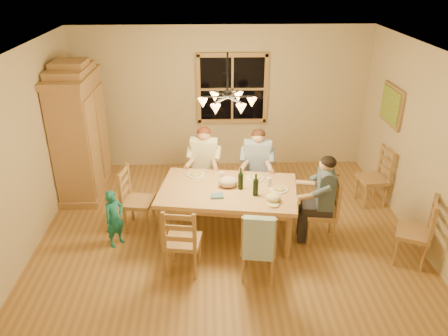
{
  "coord_description": "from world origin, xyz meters",
  "views": [
    {
      "loc": [
        -0.25,
        -5.48,
        3.75
      ],
      "look_at": [
        -0.04,
        0.1,
        1.06
      ],
      "focal_mm": 35.0,
      "sensor_mm": 36.0,
      "label": 1
    }
  ],
  "objects_px": {
    "adult_woman": "(204,156)",
    "wine_bottle_a": "(241,178)",
    "chair_spare_front": "(411,242)",
    "wine_bottle_b": "(256,185)",
    "adult_plaid_man": "(257,158)",
    "chair_far_right": "(256,188)",
    "chair_near_left": "(184,251)",
    "dining_table": "(228,194)",
    "adult_slate_man": "(324,189)",
    "chair_end_left": "(139,210)",
    "chair_near_right": "(258,256)",
    "chair_end_right": "(321,221)",
    "child": "(114,218)",
    "chandelier": "(227,101)",
    "armoire": "(80,135)",
    "chair_far_left": "(205,185)",
    "chair_spare_back": "(371,187)"
  },
  "relations": [
    {
      "from": "chandelier",
      "to": "chair_spare_front",
      "type": "distance_m",
      "value": 3.11
    },
    {
      "from": "adult_slate_man",
      "to": "child",
      "type": "distance_m",
      "value": 2.98
    },
    {
      "from": "chair_far_right",
      "to": "adult_slate_man",
      "type": "distance_m",
      "value": 1.44
    },
    {
      "from": "chair_spare_front",
      "to": "chair_spare_back",
      "type": "xyz_separation_m",
      "value": [
        0.0,
        1.57,
        0.0
      ]
    },
    {
      "from": "chair_near_left",
      "to": "adult_slate_man",
      "type": "bearing_deg",
      "value": 26.57
    },
    {
      "from": "wine_bottle_a",
      "to": "armoire",
      "type": "bearing_deg",
      "value": 150.83
    },
    {
      "from": "armoire",
      "to": "wine_bottle_a",
      "type": "height_order",
      "value": "armoire"
    },
    {
      "from": "chair_near_left",
      "to": "chair_spare_front",
      "type": "height_order",
      "value": "same"
    },
    {
      "from": "dining_table",
      "to": "chair_far_right",
      "type": "relative_size",
      "value": 2.13
    },
    {
      "from": "adult_woman",
      "to": "wine_bottle_a",
      "type": "height_order",
      "value": "adult_woman"
    },
    {
      "from": "chair_spare_front",
      "to": "chair_spare_back",
      "type": "bearing_deg",
      "value": 24.45
    },
    {
      "from": "wine_bottle_b",
      "to": "chair_spare_back",
      "type": "relative_size",
      "value": 0.33
    },
    {
      "from": "chair_end_left",
      "to": "chair_spare_front",
      "type": "distance_m",
      "value": 3.89
    },
    {
      "from": "chair_spare_front",
      "to": "wine_bottle_b",
      "type": "bearing_deg",
      "value": 99.51
    },
    {
      "from": "adult_plaid_man",
      "to": "wine_bottle_b",
      "type": "relative_size",
      "value": 2.65
    },
    {
      "from": "chandelier",
      "to": "chair_near_right",
      "type": "height_order",
      "value": "chandelier"
    },
    {
      "from": "chair_near_right",
      "to": "adult_slate_man",
      "type": "height_order",
      "value": "adult_slate_man"
    },
    {
      "from": "chair_far_left",
      "to": "chair_near_left",
      "type": "relative_size",
      "value": 1.0
    },
    {
      "from": "chair_far_right",
      "to": "child",
      "type": "distance_m",
      "value": 2.39
    },
    {
      "from": "adult_plaid_man",
      "to": "wine_bottle_b",
      "type": "distance_m",
      "value": 1.08
    },
    {
      "from": "chair_end_left",
      "to": "adult_slate_man",
      "type": "height_order",
      "value": "adult_slate_man"
    },
    {
      "from": "adult_plaid_man",
      "to": "chair_far_right",
      "type": "bearing_deg",
      "value": -171.44
    },
    {
      "from": "armoire",
      "to": "wine_bottle_b",
      "type": "xyz_separation_m",
      "value": [
        2.81,
        -1.66,
        -0.13
      ]
    },
    {
      "from": "armoire",
      "to": "dining_table",
      "type": "distance_m",
      "value": 2.86
    },
    {
      "from": "adult_woman",
      "to": "adult_plaid_man",
      "type": "xyz_separation_m",
      "value": [
        0.86,
        -0.13,
        0.0
      ]
    },
    {
      "from": "dining_table",
      "to": "chair_far_right",
      "type": "height_order",
      "value": "chair_far_right"
    },
    {
      "from": "chair_end_right",
      "to": "chair_near_right",
      "type": "bearing_deg",
      "value": 136.74
    },
    {
      "from": "adult_slate_man",
      "to": "wine_bottle_a",
      "type": "xyz_separation_m",
      "value": [
        -1.16,
        0.19,
        0.08
      ]
    },
    {
      "from": "dining_table",
      "to": "chair_spare_front",
      "type": "xyz_separation_m",
      "value": [
        2.43,
        -0.76,
        -0.36
      ]
    },
    {
      "from": "dining_table",
      "to": "chair_end_left",
      "type": "bearing_deg",
      "value": 171.44
    },
    {
      "from": "armoire",
      "to": "chair_near_left",
      "type": "relative_size",
      "value": 2.32
    },
    {
      "from": "armoire",
      "to": "child",
      "type": "distance_m",
      "value": 1.96
    },
    {
      "from": "chair_end_left",
      "to": "adult_woman",
      "type": "relative_size",
      "value": 1.13
    },
    {
      "from": "child",
      "to": "chair_end_right",
      "type": "bearing_deg",
      "value": -49.42
    },
    {
      "from": "chair_far_right",
      "to": "wine_bottle_a",
      "type": "distance_m",
      "value": 1.12
    },
    {
      "from": "armoire",
      "to": "chair_near_left",
      "type": "height_order",
      "value": "armoire"
    },
    {
      "from": "adult_plaid_man",
      "to": "wine_bottle_a",
      "type": "relative_size",
      "value": 2.65
    },
    {
      "from": "chair_far_left",
      "to": "chair_end_right",
      "type": "bearing_deg",
      "value": 153.43
    },
    {
      "from": "chandelier",
      "to": "armoire",
      "type": "distance_m",
      "value": 3.02
    },
    {
      "from": "chair_far_left",
      "to": "chair_end_right",
      "type": "distance_m",
      "value": 2.06
    },
    {
      "from": "chair_spare_front",
      "to": "chair_far_left",
      "type": "bearing_deg",
      "value": 82.34
    },
    {
      "from": "dining_table",
      "to": "chair_spare_front",
      "type": "bearing_deg",
      "value": -17.37
    },
    {
      "from": "armoire",
      "to": "child",
      "type": "bearing_deg",
      "value": -63.85
    },
    {
      "from": "adult_slate_man",
      "to": "chair_near_right",
      "type": "bearing_deg",
      "value": 136.74
    },
    {
      "from": "chair_far_left",
      "to": "adult_slate_man",
      "type": "relative_size",
      "value": 1.13
    },
    {
      "from": "chair_near_right",
      "to": "chair_end_right",
      "type": "relative_size",
      "value": 1.0
    },
    {
      "from": "chandelier",
      "to": "adult_plaid_man",
      "type": "distance_m",
      "value": 1.61
    },
    {
      "from": "armoire",
      "to": "wine_bottle_a",
      "type": "distance_m",
      "value": 3.0
    },
    {
      "from": "chair_end_right",
      "to": "adult_woman",
      "type": "xyz_separation_m",
      "value": [
        -1.68,
        1.18,
        0.54
      ]
    },
    {
      "from": "chair_near_left",
      "to": "adult_plaid_man",
      "type": "distance_m",
      "value": 2.11
    }
  ]
}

